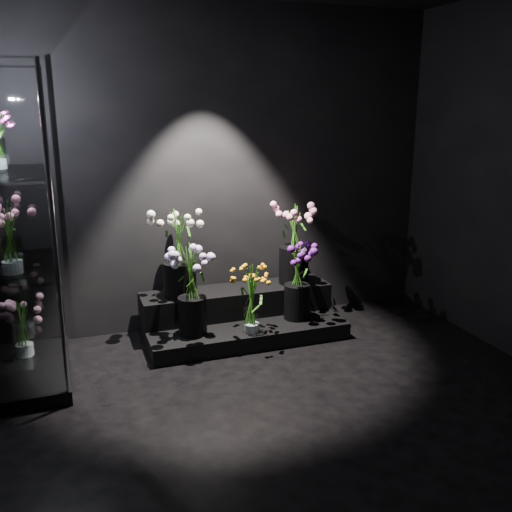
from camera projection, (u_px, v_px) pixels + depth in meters
name	position (u px, v px, depth m)	size (l,w,h in m)	color
floor	(310.00, 433.00, 3.53)	(4.00, 4.00, 0.00)	black
wall_back	(218.00, 170.00, 4.98)	(4.00, 4.00, 0.00)	black
display_riser	(240.00, 316.00, 5.03)	(1.70, 0.75, 0.38)	black
display_case	(10.00, 232.00, 3.91)	(0.61, 1.02, 2.24)	black
bouquet_orange_bells	(252.00, 299.00, 4.64)	(0.31, 0.31, 0.57)	white
bouquet_lilac	(192.00, 285.00, 4.57)	(0.47, 0.47, 0.72)	black
bouquet_purple	(297.00, 276.00, 4.91)	(0.42, 0.42, 0.67)	black
bouquet_cream_roses	(179.00, 251.00, 4.76)	(0.38, 0.38, 0.74)	black
bouquet_pink_roses	(294.00, 239.00, 5.12)	(0.44, 0.44, 0.73)	black
bouquet_case_pink	(9.00, 237.00, 3.76)	(0.31, 0.31, 0.47)	white
bouquet_case_base_pink	(22.00, 327.00, 4.30)	(0.36, 0.36, 0.44)	white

